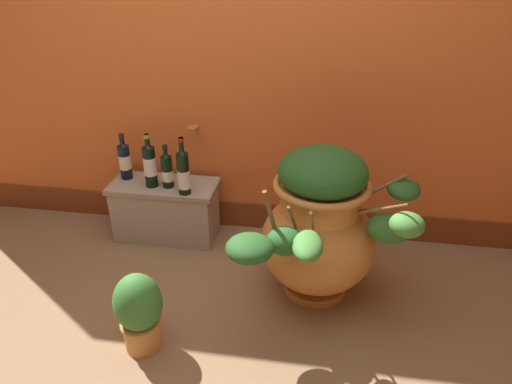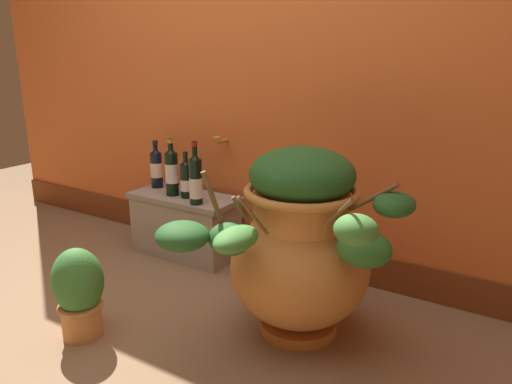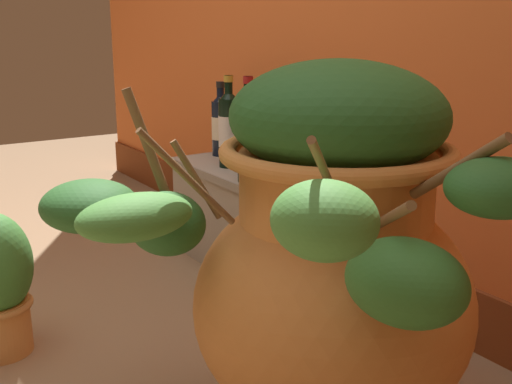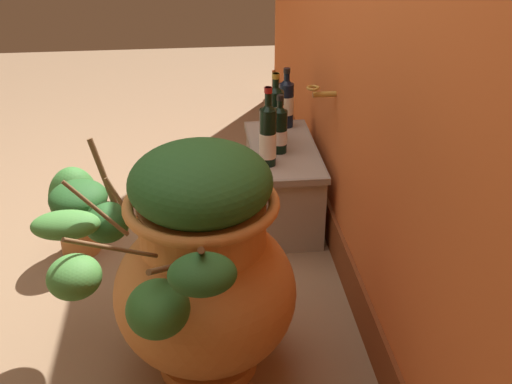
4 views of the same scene
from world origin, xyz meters
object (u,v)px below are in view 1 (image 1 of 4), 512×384
Objects in this scene: wine_bottle_right at (183,172)px; potted_shrub at (139,311)px; terracotta_urn at (320,227)px; wine_bottle_middle at (150,164)px; wine_bottle_back at (125,159)px; wine_bottle_left at (167,170)px.

wine_bottle_right reaches higher than potted_shrub.
potted_shrub is (0.02, -0.85, -0.30)m from wine_bottle_right.
wine_bottle_right is at bearing 158.44° from terracotta_urn.
terracotta_urn is 1.13m from wine_bottle_middle.
wine_bottle_back is (-0.43, 0.14, -0.01)m from wine_bottle_right.
potted_shrub is at bearing -65.51° from wine_bottle_back.
wine_bottle_left is at bearing 157.45° from terracotta_urn.
wine_bottle_right is 0.45m from wine_bottle_back.
potted_shrub is (0.25, -0.92, -0.31)m from wine_bottle_middle.
wine_bottle_left is at bearing 151.40° from wine_bottle_right.
wine_bottle_back is (-1.25, 0.47, 0.09)m from terracotta_urn.
wine_bottle_right is 1.19× the size of wine_bottle_back.
wine_bottle_right reaches higher than wine_bottle_back.
wine_bottle_right is at bearing -15.15° from wine_bottle_middle.
terracotta_urn is at bearing -20.19° from wine_bottle_middle.
wine_bottle_back is at bearing 161.57° from wine_bottle_right.
wine_bottle_middle is 1.14× the size of wine_bottle_back.
wine_bottle_left is at bearing 99.29° from potted_shrub.
wine_bottle_right is 0.86× the size of potted_shrub.
wine_bottle_left is 0.31m from wine_bottle_back.
terracotta_urn is 2.10× the size of potted_shrub.
wine_bottle_middle is at bearing 159.81° from terracotta_urn.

